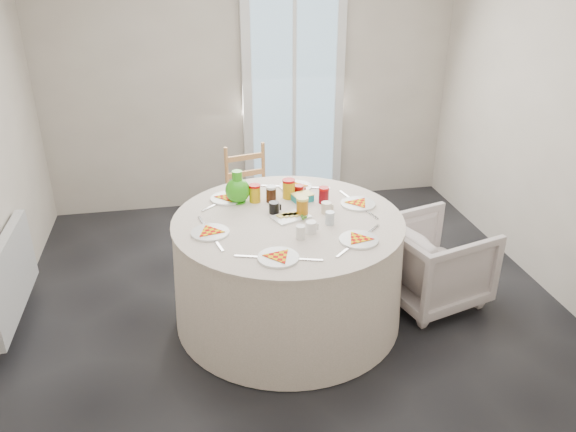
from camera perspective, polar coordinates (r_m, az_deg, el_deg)
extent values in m
plane|color=black|center=(4.24, 0.41, -9.22)|extent=(4.00, 4.00, 0.00)
cube|color=#BCB5A3|center=(5.57, -3.71, 13.94)|extent=(4.00, 0.02, 2.60)
cube|color=#BCB5A3|center=(4.49, 26.68, 8.41)|extent=(0.02, 4.00, 2.60)
cube|color=silver|center=(5.64, 0.55, 11.54)|extent=(1.00, 0.08, 2.10)
cube|color=silver|center=(4.33, -26.31, -5.45)|extent=(0.07, 1.00, 0.55)
cylinder|color=silver|center=(3.96, 0.00, -5.55)|extent=(1.61, 1.61, 0.81)
imported|color=beige|center=(4.28, 14.64, -3.70)|extent=(0.80, 0.83, 0.70)
cube|color=teal|center=(4.03, 1.48, 1.60)|extent=(0.17, 0.14, 0.06)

